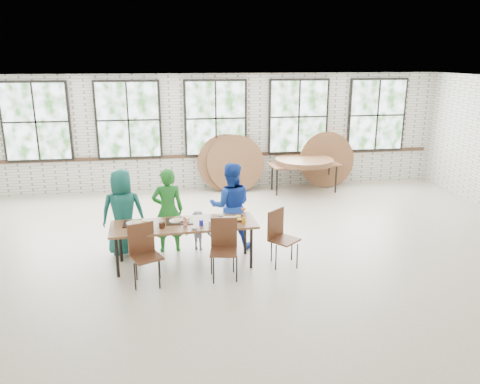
{
  "coord_description": "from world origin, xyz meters",
  "views": [
    {
      "loc": [
        -1.26,
        -7.6,
        3.39
      ],
      "look_at": [
        0.0,
        0.4,
        1.05
      ],
      "focal_mm": 35.0,
      "sensor_mm": 36.0,
      "label": 1
    }
  ],
  "objects_px": {
    "chair_near_right": "(224,243)",
    "storage_table": "(304,166)",
    "chair_near_left": "(144,249)",
    "dining_table": "(184,226)"
  },
  "relations": [
    {
      "from": "dining_table",
      "to": "chair_near_left",
      "type": "height_order",
      "value": "chair_near_left"
    },
    {
      "from": "storage_table",
      "to": "dining_table",
      "type": "bearing_deg",
      "value": -133.87
    },
    {
      "from": "chair_near_left",
      "to": "chair_near_right",
      "type": "bearing_deg",
      "value": -22.44
    },
    {
      "from": "chair_near_left",
      "to": "chair_near_right",
      "type": "xyz_separation_m",
      "value": [
        1.24,
        0.04,
        0.0
      ]
    },
    {
      "from": "chair_near_left",
      "to": "chair_near_right",
      "type": "distance_m",
      "value": 1.24
    },
    {
      "from": "chair_near_right",
      "to": "storage_table",
      "type": "relative_size",
      "value": 0.51
    },
    {
      "from": "dining_table",
      "to": "chair_near_right",
      "type": "height_order",
      "value": "chair_near_right"
    },
    {
      "from": "dining_table",
      "to": "chair_near_left",
      "type": "distance_m",
      "value": 0.85
    },
    {
      "from": "chair_near_left",
      "to": "chair_near_right",
      "type": "height_order",
      "value": "same"
    },
    {
      "from": "dining_table",
      "to": "chair_near_right",
      "type": "bearing_deg",
      "value": -42.53
    }
  ]
}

